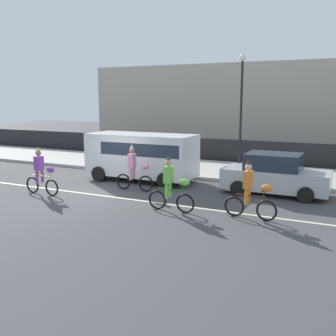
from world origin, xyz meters
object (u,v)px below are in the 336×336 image
parade_cyclist_pink (135,171)px  pedestrian_onlooker (133,144)px  parade_cyclist_orange (251,193)px  parked_car_silver (275,175)px  street_lamp_post (241,94)px  parade_cyclist_lime (171,187)px  parked_van_white (143,154)px  parade_cyclist_purple (42,174)px

parade_cyclist_pink → pedestrian_onlooker: size_ratio=1.19×
parade_cyclist_orange → parked_car_silver: size_ratio=0.47×
street_lamp_post → pedestrian_onlooker: bearing=177.8°
parade_cyclist_orange → parade_cyclist_lime: bearing=-172.6°
parade_cyclist_orange → parked_van_white: 6.98m
parked_car_silver → pedestrian_onlooker: (-9.48, 4.87, 0.23)m
parade_cyclist_purple → parked_van_white: parked_van_white is taller
parade_cyclist_lime → parade_cyclist_pink: bearing=142.0°
parade_cyclist_pink → pedestrian_onlooker: 7.93m
parade_cyclist_purple → pedestrian_onlooker: parade_cyclist_purple is taller
parade_cyclist_purple → parade_cyclist_orange: same height
parade_cyclist_lime → parked_van_white: size_ratio=0.38×
parade_cyclist_purple → parked_van_white: size_ratio=0.38×
parade_cyclist_orange → street_lamp_post: street_lamp_post is taller
parade_cyclist_purple → street_lamp_post: bearing=57.4°
parade_cyclist_lime → parked_car_silver: parade_cyclist_lime is taller
street_lamp_post → pedestrian_onlooker: (-6.74, 0.26, -2.97)m
parade_cyclist_pink → parade_cyclist_lime: bearing=-38.0°
parade_cyclist_purple → parade_cyclist_pink: size_ratio=1.00×
parade_cyclist_lime → parade_cyclist_orange: 2.65m
parade_cyclist_lime → parade_cyclist_purple: bearing=-178.8°
parade_cyclist_orange → parked_van_white: bearing=148.8°
parade_cyclist_lime → street_lamp_post: bearing=90.5°
parade_cyclist_orange → parked_car_silver: (0.04, 3.65, -0.06)m
parade_cyclist_purple → parade_cyclist_pink: (2.96, 2.21, 0.00)m
parade_cyclist_purple → street_lamp_post: (5.57, 8.72, 3.15)m
parade_cyclist_pink → pedestrian_onlooker: parade_cyclist_pink is taller
parade_cyclist_orange → parked_van_white: size_ratio=0.38×
pedestrian_onlooker → parade_cyclist_lime: bearing=-52.5°
parade_cyclist_purple → pedestrian_onlooker: size_ratio=1.19×
parade_cyclist_purple → parked_car_silver: size_ratio=0.47×
parade_cyclist_lime → pedestrian_onlooker: size_ratio=1.19×
parade_cyclist_purple → parked_car_silver: (8.31, 4.11, -0.06)m
parade_cyclist_lime → parade_cyclist_orange: size_ratio=1.00×
parade_cyclist_pink → street_lamp_post: bearing=68.1°
parade_cyclist_lime → parked_car_silver: bearing=56.3°
parade_cyclist_pink → parade_cyclist_lime: 3.40m
parked_car_silver → parked_van_white: bearing=-179.6°
parked_car_silver → pedestrian_onlooker: bearing=152.8°
parade_cyclist_purple → street_lamp_post: street_lamp_post is taller
parade_cyclist_purple → pedestrian_onlooker: 9.05m
parade_cyclist_pink → parade_cyclist_purple: bearing=-143.2°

